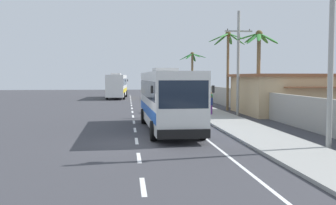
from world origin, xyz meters
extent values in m
plane|color=#3A3A3F|center=(0.00, 0.00, 0.00)|extent=(160.00, 160.00, 0.00)
cube|color=#999993|center=(6.80, 10.00, 0.07)|extent=(3.20, 90.00, 0.14)
cube|color=white|center=(0.00, -7.72, 0.00)|extent=(0.16, 2.00, 0.01)
cube|color=white|center=(0.00, -3.63, 0.00)|extent=(0.16, 2.00, 0.01)
cube|color=white|center=(0.00, 0.46, 0.00)|extent=(0.16, 2.00, 0.01)
cube|color=white|center=(0.00, 4.55, 0.00)|extent=(0.16, 2.00, 0.01)
cube|color=white|center=(0.00, 8.64, 0.00)|extent=(0.16, 2.00, 0.01)
cube|color=white|center=(0.00, 12.74, 0.00)|extent=(0.16, 2.00, 0.01)
cube|color=white|center=(0.00, 16.83, 0.00)|extent=(0.16, 2.00, 0.01)
cube|color=white|center=(0.00, 20.92, 0.00)|extent=(0.16, 2.00, 0.01)
cube|color=white|center=(0.00, 25.01, 0.00)|extent=(0.16, 2.00, 0.01)
cube|color=white|center=(0.00, 29.10, 0.00)|extent=(0.16, 2.00, 0.01)
cube|color=white|center=(0.00, 33.20, 0.00)|extent=(0.16, 2.00, 0.01)
cube|color=white|center=(0.00, 37.29, 0.00)|extent=(0.16, 2.00, 0.01)
cube|color=white|center=(0.00, 41.38, 0.00)|extent=(0.16, 2.00, 0.01)
cube|color=white|center=(0.00, 45.47, 0.00)|extent=(0.16, 2.00, 0.01)
cube|color=white|center=(0.00, 49.56, 0.00)|extent=(0.16, 2.00, 0.01)
cube|color=white|center=(3.68, 15.00, 0.00)|extent=(0.14, 70.00, 0.01)
cube|color=#9E998E|center=(10.60, 14.00, 1.04)|extent=(0.24, 60.00, 2.07)
cube|color=silver|center=(2.03, 4.40, 1.98)|extent=(2.89, 11.43, 3.17)
cube|color=#192333|center=(2.02, 4.60, 2.53)|extent=(2.90, 10.52, 1.01)
cube|color=#192333|center=(2.18, -1.25, 2.45)|extent=(2.38, 0.16, 1.33)
cube|color=blue|center=(2.03, 4.40, 1.26)|extent=(2.92, 11.21, 0.57)
cube|color=black|center=(2.18, -1.34, 0.59)|extent=(2.54, 0.23, 0.44)
cube|color=#B7B7B7|center=(1.99, 5.82, 3.70)|extent=(1.49, 2.54, 0.28)
cube|color=black|center=(3.64, -1.00, 2.69)|extent=(0.12, 0.08, 0.36)
cube|color=black|center=(0.70, -1.07, 2.69)|extent=(0.12, 0.08, 0.36)
cylinder|color=black|center=(3.40, 0.45, 0.52)|extent=(0.35, 1.05, 1.04)
cylinder|color=black|center=(0.87, 0.39, 0.52)|extent=(0.35, 1.05, 1.04)
cylinder|color=black|center=(3.20, 7.84, 0.52)|extent=(0.35, 1.05, 1.04)
cylinder|color=black|center=(0.67, 7.77, 0.52)|extent=(0.35, 1.05, 1.04)
cube|color=white|center=(-2.06, 40.09, 1.98)|extent=(2.96, 11.03, 3.18)
cube|color=#192333|center=(-2.07, 39.89, 2.54)|extent=(2.95, 10.16, 1.02)
cube|color=#192333|center=(-1.84, 45.51, 2.46)|extent=(2.31, 0.19, 1.34)
cube|color=yellow|center=(-2.06, 40.09, 1.26)|extent=(2.98, 10.82, 0.57)
cube|color=black|center=(-1.84, 45.60, 0.59)|extent=(2.47, 0.26, 0.44)
cube|color=#B7B7B7|center=(-2.12, 38.72, 3.71)|extent=(1.48, 2.46, 0.28)
cube|color=black|center=(-3.29, 45.36, 2.70)|extent=(0.12, 0.08, 0.36)
cube|color=black|center=(-0.42, 45.24, 2.70)|extent=(0.12, 0.08, 0.36)
cylinder|color=black|center=(-3.14, 43.96, 0.52)|extent=(0.36, 1.05, 1.04)
cylinder|color=black|center=(-0.68, 43.86, 0.52)|extent=(0.36, 1.05, 1.04)
cylinder|color=black|center=(-3.43, 36.86, 0.52)|extent=(0.36, 1.05, 1.04)
cylinder|color=black|center=(-0.97, 36.76, 0.52)|extent=(0.36, 1.05, 1.04)
cylinder|color=black|center=(4.55, 13.22, 0.30)|extent=(0.11, 0.60, 0.60)
cylinder|color=black|center=(4.57, 14.58, 0.30)|extent=(0.13, 0.60, 0.60)
cube|color=gold|center=(4.56, 13.85, 0.52)|extent=(0.25, 1.10, 0.36)
cube|color=black|center=(4.56, 14.15, 0.72)|extent=(0.25, 0.60, 0.12)
cylinder|color=gray|center=(4.55, 13.34, 0.60)|extent=(0.06, 0.32, 0.67)
cylinder|color=black|center=(4.56, 13.44, 1.04)|extent=(0.56, 0.05, 0.04)
sphere|color=#EAEACC|center=(4.55, 13.32, 0.90)|extent=(0.14, 0.14, 0.14)
cylinder|color=black|center=(4.56, 14.10, 1.04)|extent=(0.32, 0.32, 0.64)
sphere|color=black|center=(4.56, 14.10, 1.49)|extent=(0.26, 0.26, 0.26)
cylinder|color=gold|center=(7.03, 14.76, 0.58)|extent=(0.28, 0.28, 0.88)
cylinder|color=#2D7A47|center=(7.03, 14.76, 1.37)|extent=(0.36, 0.36, 0.70)
sphere|color=#9E704C|center=(7.03, 14.76, 1.82)|extent=(0.23, 0.23, 0.23)
cylinder|color=#75388E|center=(6.50, 12.39, 0.53)|extent=(0.28, 0.28, 0.78)
cylinder|color=navy|center=(6.50, 12.39, 1.23)|extent=(0.36, 0.36, 0.62)
sphere|color=brown|center=(6.50, 12.39, 1.63)|extent=(0.21, 0.21, 0.21)
cylinder|color=gold|center=(6.79, 17.74, 0.53)|extent=(0.28, 0.28, 0.77)
cylinder|color=#75388E|center=(6.79, 17.74, 1.22)|extent=(0.36, 0.36, 0.61)
sphere|color=brown|center=(6.79, 17.74, 1.63)|extent=(0.24, 0.24, 0.24)
cylinder|color=#9E9E99|center=(8.50, -2.89, 5.11)|extent=(0.24, 0.24, 10.23)
cylinder|color=#9E9E99|center=(8.90, 12.66, 4.41)|extent=(0.24, 0.24, 8.81)
cube|color=#9E9E99|center=(8.90, 12.66, 7.12)|extent=(2.37, 0.12, 0.12)
cylinder|color=#4C4742|center=(7.95, 12.66, 7.24)|extent=(0.08, 0.08, 0.16)
cylinder|color=#4C4742|center=(9.84, 12.66, 7.24)|extent=(0.08, 0.08, 0.16)
cylinder|color=brown|center=(9.03, 36.50, 3.30)|extent=(0.33, 0.33, 6.59)
ellipsoid|color=#28702D|center=(10.05, 36.54, 6.40)|extent=(2.08, 0.44, 0.70)
ellipsoid|color=#28702D|center=(9.39, 37.33, 6.14)|extent=(1.08, 1.87, 1.20)
ellipsoid|color=#28702D|center=(8.51, 37.38, 6.41)|extent=(1.36, 1.97, 0.68)
ellipsoid|color=#28702D|center=(8.09, 36.42, 6.21)|extent=(1.97, 0.51, 1.07)
ellipsoid|color=#28702D|center=(8.44, 35.74, 6.25)|extent=(1.50, 1.78, 0.99)
ellipsoid|color=#28702D|center=(9.45, 35.58, 6.38)|extent=(1.18, 2.02, 0.75)
sphere|color=brown|center=(9.03, 36.50, 6.64)|extent=(0.56, 0.56, 0.56)
cylinder|color=brown|center=(10.03, 10.81, 3.33)|extent=(0.30, 0.30, 6.67)
ellipsoid|color=#337F33|center=(10.85, 10.84, 6.35)|extent=(1.70, 0.42, 0.95)
ellipsoid|color=#337F33|center=(10.63, 11.42, 6.42)|extent=(1.48, 1.50, 0.81)
ellipsoid|color=#337F33|center=(9.69, 11.60, 6.45)|extent=(1.03, 1.76, 0.76)
ellipsoid|color=#337F33|center=(9.22, 11.16, 6.52)|extent=(1.80, 1.04, 0.61)
ellipsoid|color=#337F33|center=(9.39, 10.35, 6.30)|extent=(1.54, 1.26, 1.04)
ellipsoid|color=#337F33|center=(9.75, 10.03, 6.38)|extent=(0.92, 1.73, 0.89)
ellipsoid|color=#337F33|center=(10.57, 10.21, 6.33)|extent=(1.38, 1.49, 0.98)
sphere|color=brown|center=(10.03, 10.81, 6.72)|extent=(0.56, 0.56, 0.56)
cylinder|color=brown|center=(9.34, 17.67, 3.70)|extent=(0.25, 0.25, 7.40)
ellipsoid|color=#3D893D|center=(10.21, 17.78, 6.97)|extent=(1.85, 0.58, 1.17)
ellipsoid|color=#3D893D|center=(9.73, 18.50, 7.04)|extent=(1.13, 1.86, 1.03)
ellipsoid|color=#3D893D|center=(8.81, 18.38, 6.98)|extent=(1.38, 1.68, 1.14)
ellipsoid|color=#3D893D|center=(8.41, 17.85, 7.10)|extent=(1.97, 0.73, 0.92)
ellipsoid|color=#3D893D|center=(8.75, 16.88, 7.22)|extent=(1.49, 1.82, 0.67)
ellipsoid|color=#3D893D|center=(9.93, 16.90, 7.15)|extent=(1.48, 1.78, 0.81)
sphere|color=brown|center=(9.34, 17.67, 7.45)|extent=(0.56, 0.56, 0.56)
cube|color=tan|center=(16.22, 13.64, 1.65)|extent=(13.10, 8.16, 3.30)
cube|color=brown|center=(16.22, 13.64, 3.42)|extent=(13.89, 8.65, 0.24)
camera|label=1|loc=(-0.44, -18.94, 3.28)|focal=40.80mm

